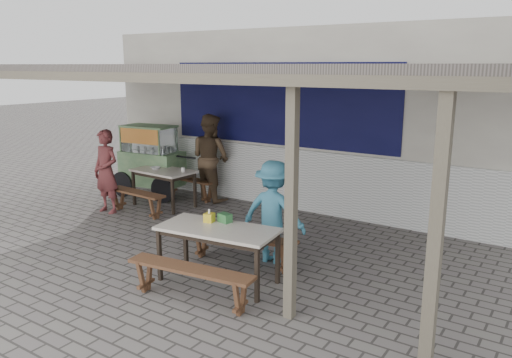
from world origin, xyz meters
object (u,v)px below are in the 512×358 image
object	(u,v)px
patron_street_side	(106,171)
patron_wall_side	(210,158)
condiment_bowl	(156,168)
vendor_cart	(151,158)
tissue_box	(209,218)
patron_right_table	(274,212)
table_right	(218,233)
bench_left_street	(136,197)
table_left	(163,174)
bench_left_wall	(189,184)
bench_right_wall	(242,242)
condiment_jar	(183,169)
donation_box	(225,218)
bench_right_street	(190,276)

from	to	relation	value
patron_street_side	patron_wall_side	distance (m)	2.13
patron_wall_side	condiment_bowl	bearing A→B (deg)	63.50
vendor_cart	tissue_box	world-z (taller)	vendor_cart
patron_right_table	condiment_bowl	bearing A→B (deg)	-24.79
tissue_box	condiment_bowl	world-z (taller)	tissue_box
table_right	condiment_bowl	distance (m)	4.00
bench_left_street	table_right	size ratio (longest dim) A/B	0.83
bench_left_street	condiment_bowl	xyz separation A→B (m)	(-0.14, 0.68, 0.44)
patron_street_side	table_left	bearing A→B (deg)	55.72
bench_left_wall	patron_right_table	bearing A→B (deg)	-27.36
patron_street_side	condiment_bowl	bearing A→B (deg)	63.50
bench_left_street	patron_street_side	distance (m)	0.77
bench_right_wall	condiment_bowl	size ratio (longest dim) A/B	9.04
condiment_jar	patron_right_table	bearing A→B (deg)	-24.77
table_right	patron_street_side	bearing A→B (deg)	153.01
table_left	condiment_bowl	size ratio (longest dim) A/B	6.94
patron_right_table	donation_box	bearing A→B (deg)	64.21
table_left	tissue_box	size ratio (longest dim) A/B	10.66
patron_wall_side	donation_box	world-z (taller)	patron_wall_side
patron_wall_side	table_right	bearing A→B (deg)	138.57
table_right	vendor_cart	world-z (taller)	vendor_cart
patron_right_table	condiment_jar	bearing A→B (deg)	-30.59
condiment_jar	patron_wall_side	bearing A→B (deg)	86.69
bench_left_wall	condiment_bowl	bearing A→B (deg)	-103.39
bench_right_wall	patron_street_side	world-z (taller)	patron_street_side
patron_wall_side	bench_right_wall	bearing A→B (deg)	144.21
bench_left_street	table_right	bearing A→B (deg)	-22.90
donation_box	condiment_jar	size ratio (longest dim) A/B	2.15
bench_right_street	tissue_box	distance (m)	0.96
table_left	patron_wall_side	xyz separation A→B (m)	(0.48, 0.91, 0.24)
table_right	bench_right_street	size ratio (longest dim) A/B	0.97
bench_left_street	patron_street_side	bearing A→B (deg)	-158.03
bench_left_street	donation_box	bearing A→B (deg)	-19.76
table_left	bench_left_street	size ratio (longest dim) A/B	0.94
bench_left_wall	patron_street_side	world-z (taller)	patron_street_side
table_left	condiment_jar	xyz separation A→B (m)	(0.43, 0.11, 0.12)
patron_street_side	table_right	bearing A→B (deg)	-19.86
vendor_cart	patron_wall_side	bearing A→B (deg)	13.62
bench_right_street	patron_street_side	bearing A→B (deg)	145.27
vendor_cart	condiment_jar	world-z (taller)	vendor_cart
condiment_bowl	bench_right_wall	bearing A→B (deg)	-26.07
table_right	patron_street_side	size ratio (longest dim) A/B	1.01
bench_left_street	patron_right_table	size ratio (longest dim) A/B	0.92
table_right	donation_box	xyz separation A→B (m)	(-0.06, 0.24, 0.13)
patron_street_side	patron_right_table	distance (m)	4.00
condiment_bowl	bench_left_street	bearing A→B (deg)	-78.28
bench_left_street	condiment_jar	xyz separation A→B (m)	(0.47, 0.82, 0.46)
bench_right_street	patron_wall_side	bearing A→B (deg)	118.49
table_right	patron_street_side	distance (m)	4.00
table_right	donation_box	bearing A→B (deg)	97.42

